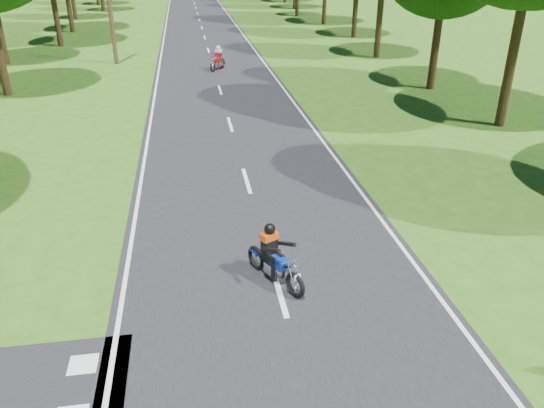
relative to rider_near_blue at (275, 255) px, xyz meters
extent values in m
plane|color=#285513|center=(0.03, -2.31, -0.71)|extent=(160.00, 160.00, 0.00)
cube|color=black|center=(0.03, 47.69, -0.70)|extent=(7.00, 140.00, 0.02)
cube|color=silver|center=(0.03, -0.31, -0.68)|extent=(0.12, 2.00, 0.01)
cube|color=silver|center=(0.03, 5.69, -0.68)|extent=(0.12, 2.00, 0.01)
cube|color=silver|center=(0.03, 11.69, -0.68)|extent=(0.12, 2.00, 0.01)
cube|color=silver|center=(0.03, 17.69, -0.68)|extent=(0.12, 2.00, 0.01)
cube|color=silver|center=(0.03, 23.69, -0.68)|extent=(0.12, 2.00, 0.01)
cube|color=silver|center=(0.03, 29.69, -0.68)|extent=(0.12, 2.00, 0.01)
cube|color=silver|center=(0.03, 35.69, -0.68)|extent=(0.12, 2.00, 0.01)
cube|color=silver|center=(0.03, 41.69, -0.68)|extent=(0.12, 2.00, 0.01)
cube|color=silver|center=(0.03, 47.69, -0.68)|extent=(0.12, 2.00, 0.01)
cube|color=silver|center=(0.03, 53.69, -0.68)|extent=(0.12, 2.00, 0.01)
cube|color=silver|center=(0.03, 59.69, -0.68)|extent=(0.12, 2.00, 0.01)
cube|color=silver|center=(0.03, 65.69, -0.68)|extent=(0.12, 2.00, 0.01)
cube|color=silver|center=(-3.27, 47.69, -0.68)|extent=(0.10, 140.00, 0.01)
cube|color=silver|center=(3.33, 47.69, -0.68)|extent=(0.10, 140.00, 0.01)
cube|color=silver|center=(-3.77, -2.01, -0.68)|extent=(0.50, 0.50, 0.01)
cylinder|color=black|center=(-10.54, 18.45, 1.25)|extent=(0.40, 0.40, 3.91)
cylinder|color=black|center=(-12.91, 26.87, 1.19)|extent=(0.40, 0.40, 3.79)
cylinder|color=black|center=(-10.79, 33.29, 1.45)|extent=(0.40, 0.40, 4.32)
cylinder|color=black|center=(-11.23, 40.79, 1.49)|extent=(0.40, 0.40, 4.40)
cylinder|color=black|center=(-12.58, 50.47, 0.89)|extent=(0.40, 0.40, 3.20)
cylinder|color=black|center=(11.10, 9.89, 1.57)|extent=(0.40, 0.40, 4.56)
cylinder|color=black|center=(10.95, 16.38, 1.04)|extent=(0.40, 0.40, 3.49)
cylinder|color=black|center=(11.09, 25.27, 1.14)|extent=(0.40, 0.40, 3.69)
cylinder|color=black|center=(12.20, 34.11, 1.16)|extent=(0.40, 0.40, 3.74)
cylinder|color=black|center=(10.58, 49.61, 0.75)|extent=(0.40, 0.40, 2.91)
camera|label=1|loc=(-1.60, -9.63, 5.95)|focal=35.00mm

